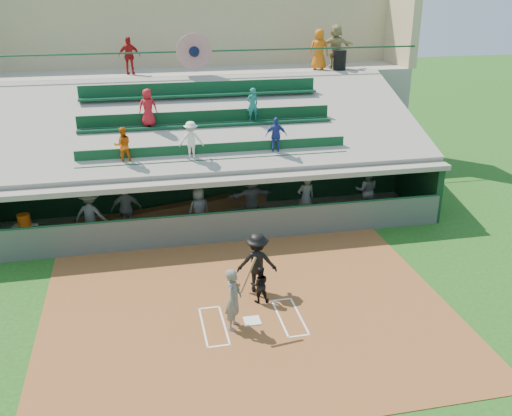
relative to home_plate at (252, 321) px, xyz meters
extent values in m
plane|color=#1A4914|center=(0.00, 0.00, -0.04)|extent=(100.00, 100.00, 0.00)
cube|color=brown|center=(0.00, 0.50, -0.03)|extent=(11.00, 9.00, 0.02)
cube|color=white|center=(0.00, 0.00, 0.00)|extent=(0.43, 0.43, 0.03)
cube|color=white|center=(-0.75, 0.00, -0.01)|extent=(0.05, 1.80, 0.01)
cube|color=white|center=(0.75, 0.00, -0.01)|extent=(0.05, 1.80, 0.01)
cube|color=white|center=(-1.30, 0.00, -0.01)|extent=(0.05, 1.80, 0.01)
cube|color=white|center=(1.30, 0.00, -0.01)|extent=(0.05, 1.80, 0.01)
cube|color=white|center=(-1.02, 0.90, -0.01)|extent=(0.60, 0.05, 0.01)
cube|color=white|center=(1.02, 0.90, -0.01)|extent=(0.60, 0.05, 0.01)
cube|color=white|center=(-1.02, -0.90, -0.01)|extent=(0.60, 0.05, 0.01)
cube|color=white|center=(1.02, -0.90, -0.01)|extent=(0.60, 0.05, 0.01)
cube|color=gray|center=(0.00, 6.75, -0.02)|extent=(16.00, 3.50, 0.04)
cube|color=gray|center=(0.00, 13.50, 2.26)|extent=(20.00, 3.00, 4.60)
cube|color=#505651|center=(0.00, 5.00, 0.52)|extent=(16.00, 0.06, 1.10)
cylinder|color=#123A23|center=(0.00, 5.00, 1.09)|extent=(16.00, 0.08, 0.08)
cube|color=#103219|center=(0.00, 8.50, 1.07)|extent=(16.00, 0.25, 2.20)
cube|color=black|center=(8.00, 6.75, 1.07)|extent=(0.25, 3.50, 2.20)
cube|color=gray|center=(0.00, 6.75, 2.17)|extent=(16.40, 3.90, 0.18)
cube|color=gray|center=(0.00, 10.25, 1.12)|extent=(16.40, 3.50, 2.30)
cube|color=gray|center=(0.00, 11.90, 2.26)|extent=(16.40, 0.30, 4.60)
cube|color=gray|center=(0.00, 8.60, 3.42)|extent=(16.40, 6.51, 2.37)
cube|color=#0B341E|center=(0.00, 6.20, 2.62)|extent=(9.40, 0.42, 0.08)
cube|color=#0D3920|center=(0.00, 6.40, 2.88)|extent=(9.40, 0.06, 0.45)
cube|color=#0D3B23|center=(0.00, 8.10, 3.37)|extent=(9.40, 0.42, 0.08)
cube|color=#0B321B|center=(0.00, 8.30, 3.62)|extent=(9.40, 0.06, 0.45)
cube|color=#0D3C24|center=(0.00, 10.00, 4.12)|extent=(9.40, 0.42, 0.08)
cube|color=#0D3D23|center=(0.00, 10.20, 4.38)|extent=(9.40, 0.06, 0.45)
imported|color=#D25A0C|center=(-3.09, 6.30, 3.26)|extent=(0.63, 0.52, 1.21)
imported|color=white|center=(-0.81, 6.30, 3.30)|extent=(0.88, 0.58, 1.29)
imported|color=navy|center=(2.17, 6.30, 3.29)|extent=(0.79, 0.43, 1.28)
imported|color=#AE131E|center=(-2.14, 8.20, 4.08)|extent=(0.70, 0.49, 1.35)
imported|color=#186D67|center=(1.71, 8.20, 4.02)|extent=(0.50, 0.38, 1.24)
cylinder|color=#154228|center=(0.00, 12.00, 5.56)|extent=(20.00, 0.07, 0.07)
cylinder|color=#AC1826|center=(0.00, 11.98, 5.56)|extent=(1.50, 0.06, 1.50)
sphere|color=black|center=(0.00, 11.95, 5.56)|extent=(0.44, 0.44, 0.44)
cube|color=tan|center=(0.00, 15.00, 6.16)|extent=(20.00, 0.40, 3.20)
cube|color=tan|center=(10.00, 13.50, 6.16)|extent=(0.40, 3.00, 3.20)
imported|color=#545651|center=(-0.52, -0.16, 0.82)|extent=(0.61, 0.72, 1.68)
cylinder|color=olive|center=(-0.17, -0.31, 1.57)|extent=(0.56, 0.54, 0.75)
sphere|color=brown|center=(-0.39, -0.16, 1.22)|extent=(0.10, 0.10, 0.10)
imported|color=black|center=(0.40, 0.94, 0.52)|extent=(0.55, 0.44, 1.08)
imported|color=black|center=(0.47, 1.59, 0.88)|extent=(1.25, 0.86, 1.78)
cube|color=brown|center=(0.10, 7.98, 0.23)|extent=(14.86, 4.65, 0.46)
cube|color=silver|center=(-6.55, 6.08, 0.35)|extent=(0.89, 0.74, 0.69)
cylinder|color=#E2590D|center=(-6.52, 6.14, 0.90)|extent=(0.42, 0.42, 0.42)
imported|color=#545651|center=(-4.35, 6.09, 0.93)|extent=(1.36, 1.07, 1.85)
imported|color=#5E615B|center=(-3.16, 6.42, 0.91)|extent=(1.06, 0.44, 1.81)
imported|color=#585B56|center=(-0.67, 6.08, 0.81)|extent=(0.91, 0.73, 1.61)
imported|color=#575954|center=(1.31, 6.54, 0.94)|extent=(1.78, 0.76, 1.86)
imported|color=#50534E|center=(3.25, 6.06, 0.92)|extent=(0.72, 0.53, 1.84)
imported|color=#5F615C|center=(5.80, 6.52, 0.90)|extent=(1.03, 0.91, 1.78)
cylinder|color=black|center=(6.57, 12.31, 5.00)|extent=(0.58, 0.58, 0.87)
imported|color=#A01212|center=(-2.66, 12.92, 5.35)|extent=(0.96, 0.50, 1.57)
imported|color=#C8570B|center=(5.66, 12.56, 5.46)|extent=(0.98, 0.77, 1.78)
imported|color=tan|center=(6.55, 12.89, 5.54)|extent=(1.80, 0.58, 1.94)
camera|label=1|loc=(-2.58, -12.58, 8.38)|focal=40.00mm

